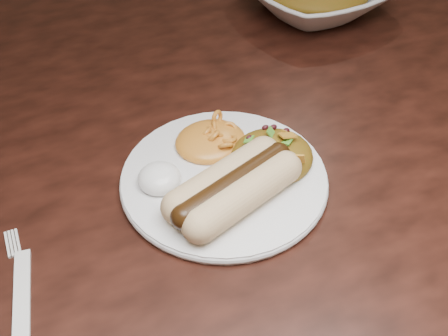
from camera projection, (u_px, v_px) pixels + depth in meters
name	position (u px, v px, depth m)	size (l,w,h in m)	color
table	(181.00, 171.00, 0.75)	(1.60, 0.90, 0.75)	#36160F
plate	(224.00, 178.00, 0.60)	(0.23, 0.23, 0.01)	white
hotdog	(234.00, 186.00, 0.55)	(0.14, 0.11, 0.04)	#E9D08C
mac_and_cheese	(210.00, 133.00, 0.62)	(0.09, 0.08, 0.03)	orange
sour_cream	(159.00, 174.00, 0.57)	(0.05, 0.05, 0.03)	white
taco_salad	(272.00, 150.00, 0.60)	(0.10, 0.09, 0.04)	#99350F
fork	(22.00, 293.00, 0.49)	(0.02, 0.15, 0.00)	white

